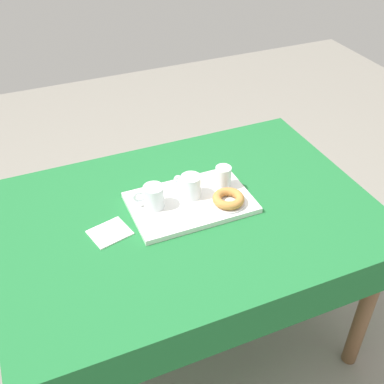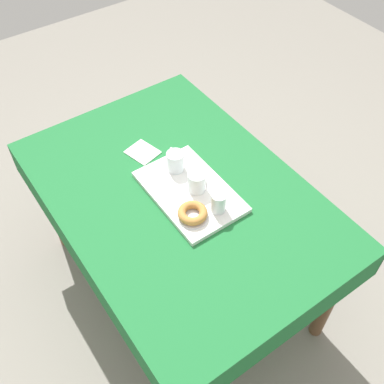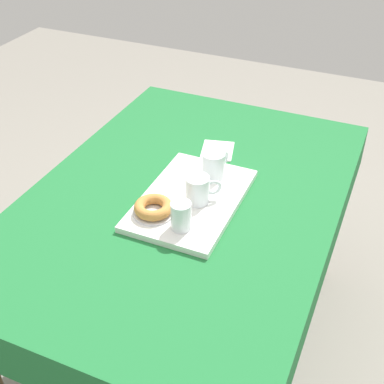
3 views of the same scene
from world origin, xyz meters
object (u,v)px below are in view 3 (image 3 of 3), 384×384
donut_plate_left (154,212)px  sugar_donut_left (153,207)px  water_glass_near (181,217)px  dining_table (185,217)px  serving_tray (191,200)px  tea_mug_left (214,165)px  tea_mug_right (198,190)px  paper_napkin (218,151)px

donut_plate_left → sugar_donut_left: bearing=0.0°
water_glass_near → dining_table: bearing=20.9°
serving_tray → tea_mug_left: size_ratio=4.00×
tea_mug_left → tea_mug_right: size_ratio=1.08×
tea_mug_left → serving_tray: bearing=171.4°
dining_table → serving_tray: serving_tray is taller
tea_mug_left → paper_napkin: size_ratio=0.86×
sugar_donut_left → tea_mug_right: bearing=-42.1°
tea_mug_right → water_glass_near: bearing=-177.9°
tea_mug_right → sugar_donut_left: 0.15m
serving_tray → water_glass_near: water_glass_near is taller
dining_table → tea_mug_right: bearing=-123.1°
serving_tray → paper_napkin: size_ratio=3.42×
donut_plate_left → paper_napkin: size_ratio=0.96×
donut_plate_left → tea_mug_right: bearing=-42.1°
water_glass_near → donut_plate_left: bearing=74.9°
donut_plate_left → paper_napkin: (0.45, -0.04, -0.02)m
tea_mug_right → sugar_donut_left: size_ratio=0.89×
sugar_donut_left → tea_mug_left: bearing=-19.7°
serving_tray → paper_napkin: bearing=6.3°
dining_table → donut_plate_left: bearing=166.7°
tea_mug_left → tea_mug_right: bearing=-177.4°
tea_mug_right → sugar_donut_left: (-0.11, 0.10, -0.02)m
tea_mug_left → donut_plate_left: bearing=160.3°
paper_napkin → tea_mug_left: bearing=-163.0°
dining_table → sugar_donut_left: sugar_donut_left is taller
tea_mug_left → water_glass_near: (-0.29, -0.01, -0.00)m
dining_table → sugar_donut_left: 0.21m
serving_tray → tea_mug_left: bearing=-8.6°
tea_mug_left → paper_napkin: bearing=17.0°
paper_napkin → serving_tray: bearing=-173.7°
donut_plate_left → water_glass_near: bearing=-105.1°
donut_plate_left → sugar_donut_left: size_ratio=1.07×
dining_table → water_glass_near: size_ratio=15.89×
donut_plate_left → paper_napkin: bearing=-4.6°
tea_mug_left → sugar_donut_left: 0.28m
tea_mug_right → water_glass_near: size_ratio=1.19×
dining_table → water_glass_near: water_glass_near is taller
serving_tray → paper_napkin: 0.33m
serving_tray → water_glass_near: 0.16m
serving_tray → donut_plate_left: donut_plate_left is taller
donut_plate_left → sugar_donut_left: sugar_donut_left is taller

